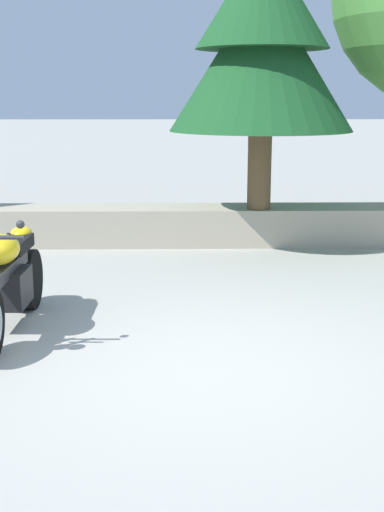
{
  "coord_description": "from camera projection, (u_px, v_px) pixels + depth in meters",
  "views": [
    {
      "loc": [
        -0.14,
        -5.17,
        2.15
      ],
      "look_at": [
        -0.03,
        1.2,
        0.65
      ],
      "focal_mm": 47.83,
      "sensor_mm": 36.0,
      "label": 1
    }
  ],
  "objects": [
    {
      "name": "motorcycle_yellow_centre",
      "position": [
        7.0,
        282.0,
        6.25
      ],
      "size": [
        0.67,
        2.06,
        1.18
      ],
      "color": "black",
      "rests_on": "ground"
    },
    {
      "name": "pine_tree_mid_left",
      "position": [
        262.0,
        41.0,
        9.36
      ],
      "size": [
        2.58,
        2.58,
        3.69
      ],
      "color": "brown",
      "rests_on": "stone_wall"
    },
    {
      "name": "ground_plane",
      "position": [
        198.0,
        368.0,
        5.53
      ],
      "size": [
        120.0,
        120.0,
        0.0
      ],
      "primitive_type": "plane",
      "color": "#A3A099"
    },
    {
      "name": "stone_wall",
      "position": [
        189.0,
        225.0,
        10.14
      ],
      "size": [
        36.0,
        0.8,
        0.55
      ],
      "primitive_type": "cube",
      "color": "#A89E89",
      "rests_on": "ground"
    }
  ]
}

